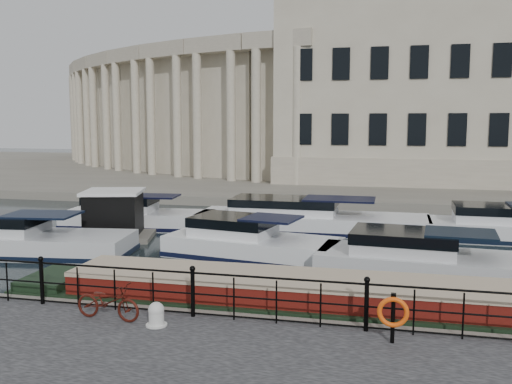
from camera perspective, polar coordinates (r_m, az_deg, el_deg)
ground_plane at (r=15.99m, az=-3.49°, el=-11.55°), size 160.00×160.00×0.00m
far_bank at (r=53.88m, az=8.74°, el=1.86°), size 120.00×42.00×0.55m
railing at (r=13.59m, az=-6.35°, el=-9.66°), size 24.14×0.14×1.22m
civic_building at (r=49.53m, az=7.29°, el=9.27°), size 53.55×31.84×16.85m
bicycle at (r=13.81m, az=-14.58°, el=-10.55°), size 1.68×0.73×0.86m
mooring_bollard at (r=13.25m, az=-9.94°, el=-11.98°), size 0.48×0.48×0.54m
life_ring_post at (r=12.24m, az=13.54°, el=-11.68°), size 0.65×0.18×1.06m
narrowboat at (r=14.77m, az=7.61°, el=-11.70°), size 17.16×2.44×1.62m
harbour_hut at (r=25.77m, az=-14.02°, el=-2.40°), size 3.97×3.58×2.21m
cabin_cruisers at (r=23.76m, az=0.96°, el=-4.42°), size 27.35×10.70×1.99m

